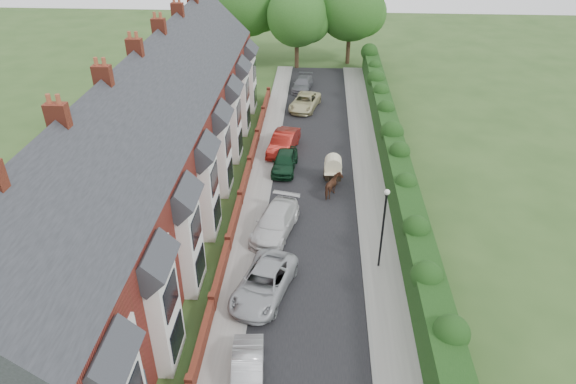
# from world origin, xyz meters

# --- Properties ---
(ground) EXTENTS (140.00, 140.00, 0.00)m
(ground) POSITION_xyz_m (0.00, 0.00, 0.00)
(ground) COLOR #2D4C1E
(ground) RESTS_ON ground
(road) EXTENTS (6.00, 58.00, 0.02)m
(road) POSITION_xyz_m (-0.50, 11.00, 0.01)
(road) COLOR black
(road) RESTS_ON ground
(pavement_hedge_side) EXTENTS (2.20, 58.00, 0.12)m
(pavement_hedge_side) POSITION_xyz_m (3.60, 11.00, 0.06)
(pavement_hedge_side) COLOR gray
(pavement_hedge_side) RESTS_ON ground
(pavement_house_side) EXTENTS (1.70, 58.00, 0.12)m
(pavement_house_side) POSITION_xyz_m (-4.35, 11.00, 0.06)
(pavement_house_side) COLOR gray
(pavement_house_side) RESTS_ON ground
(kerb_hedge_side) EXTENTS (0.18, 58.00, 0.13)m
(kerb_hedge_side) POSITION_xyz_m (2.55, 11.00, 0.07)
(kerb_hedge_side) COLOR gray
(kerb_hedge_side) RESTS_ON ground
(kerb_house_side) EXTENTS (0.18, 58.00, 0.13)m
(kerb_house_side) POSITION_xyz_m (-3.55, 11.00, 0.07)
(kerb_house_side) COLOR gray
(kerb_house_side) RESTS_ON ground
(hedge) EXTENTS (2.10, 58.00, 2.85)m
(hedge) POSITION_xyz_m (5.40, 11.00, 1.60)
(hedge) COLOR black
(hedge) RESTS_ON ground
(terrace_row) EXTENTS (9.05, 40.50, 11.50)m
(terrace_row) POSITION_xyz_m (-10.87, 9.98, 4.47)
(terrace_row) COLOR maroon
(terrace_row) RESTS_ON ground
(garden_wall_row) EXTENTS (0.35, 40.35, 1.10)m
(garden_wall_row) POSITION_xyz_m (-5.35, 10.00, 0.46)
(garden_wall_row) COLOR maroon
(garden_wall_row) RESTS_ON ground
(lamppost) EXTENTS (0.32, 0.32, 5.16)m
(lamppost) POSITION_xyz_m (3.40, 4.00, 3.30)
(lamppost) COLOR black
(lamppost) RESTS_ON ground
(tree_far_left) EXTENTS (7.14, 6.80, 9.29)m
(tree_far_left) POSITION_xyz_m (-2.65, 40.08, 5.71)
(tree_far_left) COLOR #332316
(tree_far_left) RESTS_ON ground
(tree_far_right) EXTENTS (7.98, 7.60, 10.31)m
(tree_far_right) POSITION_xyz_m (3.39, 42.08, 6.31)
(tree_far_right) COLOR #332316
(tree_far_right) RESTS_ON ground
(tree_far_back) EXTENTS (8.40, 8.00, 10.82)m
(tree_far_back) POSITION_xyz_m (-8.59, 43.08, 6.62)
(tree_far_back) COLOR #332316
(tree_far_back) RESTS_ON ground
(car_silver_a) EXTENTS (1.71, 3.98, 1.28)m
(car_silver_a) POSITION_xyz_m (-3.00, -4.20, 0.64)
(car_silver_a) COLOR #ADADB2
(car_silver_a) RESTS_ON ground
(car_silver_b) EXTENTS (3.69, 5.71, 1.46)m
(car_silver_b) POSITION_xyz_m (-2.87, 1.40, 0.73)
(car_silver_b) COLOR #ACAFB3
(car_silver_b) RESTS_ON ground
(car_white) EXTENTS (3.24, 5.56, 1.51)m
(car_white) POSITION_xyz_m (-2.74, 7.00, 0.76)
(car_white) COLOR silver
(car_white) RESTS_ON ground
(car_green) EXTENTS (1.99, 4.34, 1.44)m
(car_green) POSITION_xyz_m (-2.70, 15.13, 0.72)
(car_green) COLOR black
(car_green) RESTS_ON ground
(car_red) EXTENTS (2.60, 5.09, 1.60)m
(car_red) POSITION_xyz_m (-3.00, 18.20, 0.80)
(car_red) COLOR maroon
(car_red) RESTS_ON ground
(car_beige) EXTENTS (3.28, 5.25, 1.35)m
(car_beige) POSITION_xyz_m (-1.60, 27.40, 0.68)
(car_beige) COLOR #C6BF8F
(car_beige) RESTS_ON ground
(car_grey) EXTENTS (2.34, 4.61, 1.28)m
(car_grey) POSITION_xyz_m (-2.02, 32.62, 0.64)
(car_grey) COLOR slate
(car_grey) RESTS_ON ground
(horse) EXTENTS (1.45, 2.03, 1.57)m
(horse) POSITION_xyz_m (0.90, 11.56, 0.78)
(horse) COLOR #4F2D1D
(horse) RESTS_ON ground
(horse_cart) EXTENTS (1.30, 2.88, 2.08)m
(horse_cart) POSITION_xyz_m (0.90, 13.56, 1.19)
(horse_cart) COLOR black
(horse_cart) RESTS_ON ground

